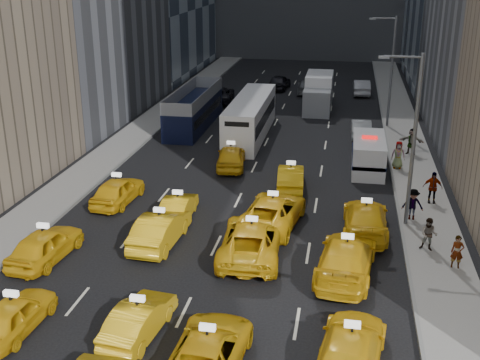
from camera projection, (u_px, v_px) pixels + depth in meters
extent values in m
plane|color=black|center=(169.00, 342.00, 22.04)|extent=(160.00, 160.00, 0.00)
cube|color=gray|center=(131.00, 138.00, 46.85)|extent=(3.00, 90.00, 0.15)
cube|color=gray|center=(409.00, 152.00, 43.35)|extent=(3.00, 90.00, 0.15)
cube|color=slate|center=(149.00, 139.00, 46.60)|extent=(0.15, 90.00, 0.18)
cube|color=slate|center=(388.00, 151.00, 43.59)|extent=(0.15, 90.00, 0.18)
cylinder|color=#595B60|center=(414.00, 144.00, 30.02)|extent=(0.20, 0.20, 9.00)
cylinder|color=#595B60|center=(403.00, 57.00, 28.68)|extent=(1.80, 0.12, 0.12)
cube|color=slate|center=(384.00, 57.00, 28.85)|extent=(0.50, 0.22, 0.12)
cylinder|color=#595B60|center=(391.00, 73.00, 48.48)|extent=(0.20, 0.20, 9.00)
cylinder|color=#595B60|center=(384.00, 18.00, 47.15)|extent=(1.80, 0.12, 0.12)
cube|color=slate|center=(373.00, 19.00, 47.31)|extent=(0.50, 0.22, 0.12)
imported|color=yellow|center=(14.00, 315.00, 22.44)|extent=(1.87, 4.17, 1.39)
imported|color=yellow|center=(139.00, 319.00, 22.20)|extent=(1.90, 4.24, 1.35)
imported|color=yellow|center=(208.00, 351.00, 20.37)|extent=(2.67, 5.24, 1.42)
imported|color=yellow|center=(351.00, 349.00, 20.37)|extent=(2.79, 5.47, 1.52)
imported|color=yellow|center=(45.00, 245.00, 27.74)|extent=(2.23, 4.68, 1.55)
imported|color=yellow|center=(160.00, 229.00, 29.33)|extent=(1.95, 4.93, 1.60)
imported|color=yellow|center=(252.00, 239.00, 28.20)|extent=(3.03, 6.10, 1.66)
imported|color=yellow|center=(346.00, 258.00, 26.40)|extent=(2.95, 6.00, 1.68)
imported|color=yellow|center=(118.00, 191.00, 34.28)|extent=(2.10, 4.57, 1.52)
imported|color=yellow|center=(178.00, 207.00, 32.23)|extent=(1.52, 4.05, 1.32)
imported|color=yellow|center=(273.00, 211.00, 31.37)|extent=(3.41, 6.06, 1.60)
imported|color=yellow|center=(365.00, 219.00, 30.49)|extent=(2.23, 5.47, 1.59)
imported|color=yellow|center=(231.00, 157.00, 40.14)|extent=(2.39, 4.69, 1.53)
imported|color=yellow|center=(291.00, 177.00, 36.46)|extent=(1.89, 4.51, 1.45)
cube|color=silver|center=(368.00, 154.00, 39.65)|extent=(2.74, 5.61, 2.16)
cylinder|color=black|center=(354.00, 172.00, 38.36)|extent=(0.28, 0.86, 0.86)
cylinder|color=black|center=(382.00, 173.00, 38.06)|extent=(0.28, 0.86, 0.86)
cylinder|color=black|center=(354.00, 155.00, 41.68)|extent=(0.28, 0.86, 0.86)
cylinder|color=black|center=(380.00, 156.00, 41.38)|extent=(0.28, 0.86, 0.86)
cube|color=navy|center=(368.00, 156.00, 39.70)|extent=(2.77, 5.62, 0.25)
cube|color=red|center=(370.00, 137.00, 39.24)|extent=(1.02, 0.47, 0.16)
cube|color=black|center=(194.00, 108.00, 49.76)|extent=(3.54, 10.99, 3.14)
cylinder|color=black|center=(167.00, 134.00, 46.14)|extent=(0.28, 1.10, 1.10)
cylinder|color=black|center=(194.00, 135.00, 45.78)|extent=(0.28, 1.10, 1.10)
cylinder|color=black|center=(195.00, 107.00, 54.45)|extent=(0.28, 1.10, 1.10)
cylinder|color=black|center=(219.00, 108.00, 54.09)|extent=(0.28, 1.10, 1.10)
cube|color=white|center=(250.00, 117.00, 47.07)|extent=(3.00, 11.88, 3.04)
cylinder|color=black|center=(224.00, 147.00, 42.98)|extent=(0.28, 1.10, 1.10)
cylinder|color=black|center=(254.00, 148.00, 42.62)|extent=(0.28, 1.10, 1.10)
cylinder|color=black|center=(247.00, 114.00, 52.20)|extent=(0.28, 1.10, 1.10)
cylinder|color=black|center=(272.00, 115.00, 51.84)|extent=(0.28, 1.10, 1.10)
cube|color=silver|center=(318.00, 93.00, 55.40)|extent=(2.71, 7.11, 3.20)
cylinder|color=black|center=(304.00, 110.00, 53.54)|extent=(0.28, 1.10, 1.10)
cylinder|color=black|center=(328.00, 111.00, 53.19)|extent=(0.28, 1.10, 1.10)
cylinder|color=black|center=(309.00, 97.00, 58.34)|extent=(0.28, 1.10, 1.10)
cylinder|color=black|center=(330.00, 98.00, 57.99)|extent=(0.28, 1.10, 1.10)
imported|color=#AAAEB2|center=(361.00, 128.00, 47.22)|extent=(1.57, 4.25, 1.39)
imported|color=black|center=(220.00, 95.00, 58.63)|extent=(2.96, 5.57, 1.49)
imported|color=slate|center=(307.00, 87.00, 62.44)|extent=(2.18, 4.90, 1.40)
imported|color=black|center=(279.00, 82.00, 64.32)|extent=(2.29, 4.75, 1.56)
imported|color=#A0A1A7|center=(361.00, 87.00, 61.91)|extent=(1.81, 4.72, 1.53)
imported|color=gray|center=(457.00, 252.00, 26.78)|extent=(0.59, 0.41, 1.54)
imported|color=gray|center=(429.00, 234.00, 28.38)|extent=(0.87, 0.62, 1.62)
imported|color=gray|center=(413.00, 204.00, 31.76)|extent=(1.14, 0.56, 1.70)
imported|color=gray|center=(433.00, 187.00, 33.93)|extent=(1.09, 0.53, 1.83)
imported|color=gray|center=(398.00, 155.00, 39.58)|extent=(0.91, 0.52, 1.83)
imported|color=gray|center=(412.00, 141.00, 42.42)|extent=(1.80, 0.96, 1.86)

